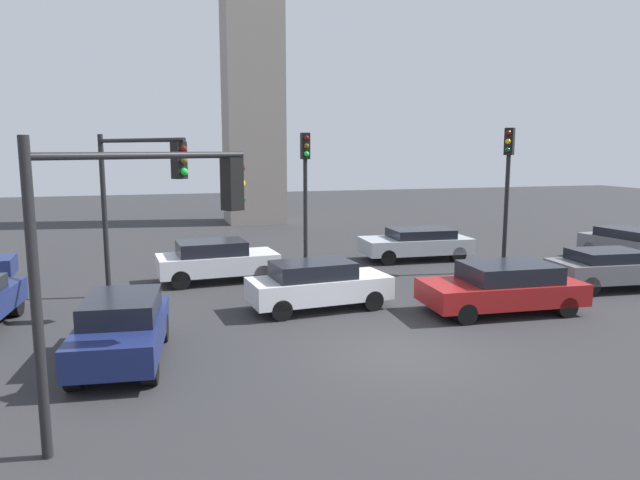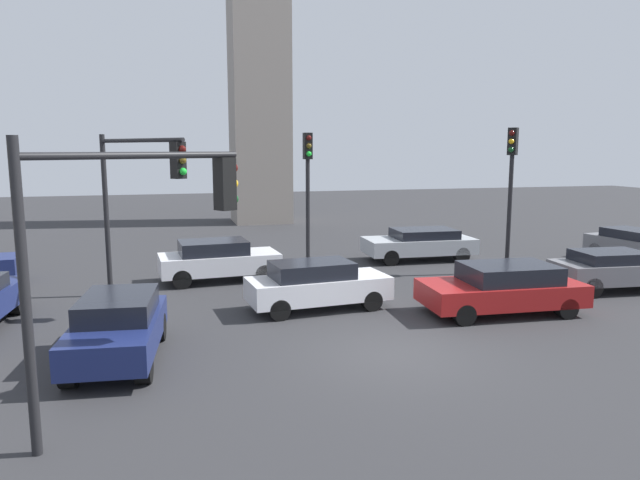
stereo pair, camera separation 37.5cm
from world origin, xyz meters
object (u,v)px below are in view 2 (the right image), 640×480
car_5 (218,260)px  car_1 (503,288)px  traffic_light_2 (511,173)px  car_0 (420,243)px  car_6 (613,269)px  traffic_light_1 (139,182)px  car_8 (317,284)px  traffic_light_0 (308,175)px  traffic_light_3 (139,220)px  car_4 (118,327)px  car_3 (638,245)px

car_5 → car_1: bearing=-44.2°
traffic_light_2 → car_0: (-2.05, 3.34, -3.06)m
car_5 → car_6: (12.59, -4.90, -0.04)m
traffic_light_1 → car_8: bearing=33.9°
traffic_light_0 → traffic_light_1: 7.24m
traffic_light_3 → car_4: traffic_light_3 is taller
car_1 → car_4: bearing=9.7°
traffic_light_1 → car_8: traffic_light_1 is taller
traffic_light_1 → car_1: bearing=34.1°
traffic_light_1 → car_5: size_ratio=1.20×
traffic_light_0 → car_4: bearing=-37.3°
car_3 → traffic_light_2: bearing=-93.4°
traffic_light_0 → traffic_light_2: 7.62m
traffic_light_3 → car_8: traffic_light_3 is taller
traffic_light_0 → traffic_light_3: (-5.81, -11.61, -0.20)m
traffic_light_3 → car_8: 7.99m
traffic_light_3 → traffic_light_2: bearing=3.1°
traffic_light_3 → car_8: size_ratio=1.14×
car_0 → car_6: size_ratio=1.15×
car_3 → car_4: bearing=-79.0°
car_0 → car_1: (-1.14, -8.12, 0.02)m
car_0 → car_5: 8.85m
traffic_light_1 → car_8: size_ratio=1.21×
car_3 → car_6: bearing=-57.2°
traffic_light_0 → traffic_light_3: traffic_light_0 is taller
car_1 → car_3: 10.85m
car_1 → car_3: size_ratio=1.04×
traffic_light_2 → car_8: size_ratio=1.28×
traffic_light_0 → car_1: 8.96m
car_5 → car_8: 5.17m
traffic_light_0 → car_4: traffic_light_0 is taller
car_4 → car_6: (15.47, 2.59, -0.04)m
car_4 → traffic_light_3: bearing=18.8°
car_8 → traffic_light_1: bearing=155.1°
traffic_light_2 → traffic_light_3: traffic_light_2 is taller
traffic_light_1 → traffic_light_0: bearing=86.7°
traffic_light_0 → car_0: (5.06, 0.62, -2.96)m
traffic_light_1 → car_0: size_ratio=1.10×
traffic_light_2 → car_3: 7.06m
car_1 → car_4: car_4 is taller
car_0 → car_6: (3.92, -6.69, 0.01)m
traffic_light_3 → car_0: 16.60m
car_3 → car_6: (-4.51, -3.70, -0.03)m
car_1 → car_3: car_1 is taller
car_3 → car_0: bearing=-116.1°
traffic_light_1 → car_3: 19.84m
car_1 → car_5: bearing=-36.7°
traffic_light_2 → car_5: bearing=-50.2°
traffic_light_3 → car_6: traffic_light_3 is taller
car_4 → traffic_light_2: bearing=119.4°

